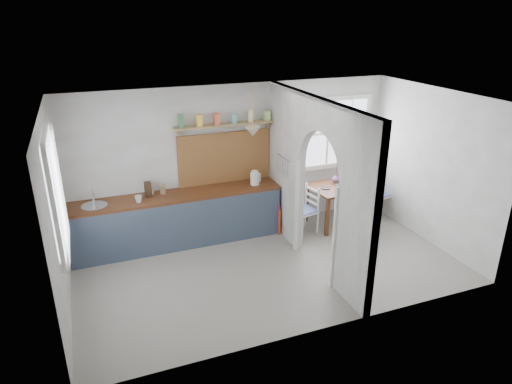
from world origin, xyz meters
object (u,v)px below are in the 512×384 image
object	(u,v)px
chair_left	(304,210)
vase	(337,178)
dining_table	(341,204)
kettle	(255,178)
chair_right	(381,193)

from	to	relation	value
chair_left	vase	distance (m)	0.93
dining_table	vase	xyz separation A→B (m)	(-0.03, 0.17, 0.46)
chair_left	kettle	world-z (taller)	kettle
chair_left	vase	size ratio (longest dim) A/B	4.87
chair_left	kettle	bearing A→B (deg)	-125.31
chair_right	kettle	distance (m)	2.63
dining_table	chair_right	bearing A→B (deg)	0.41
chair_right	chair_left	bearing A→B (deg)	90.18
kettle	vase	size ratio (longest dim) A/B	1.46
kettle	dining_table	bearing A→B (deg)	-0.05
chair_left	vase	world-z (taller)	vase
dining_table	chair_right	world-z (taller)	chair_right
dining_table	chair_left	bearing A→B (deg)	-178.47
vase	chair_right	bearing A→B (deg)	-4.41
dining_table	chair_left	xyz separation A→B (m)	(-0.81, -0.10, 0.05)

